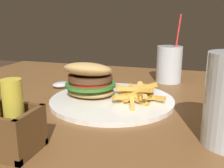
% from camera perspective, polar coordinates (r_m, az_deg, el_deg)
% --- Properties ---
extents(meal_plate_near, '(0.29, 0.29, 0.10)m').
position_cam_1_polar(meal_plate_near, '(0.61, -2.16, -1.24)').
color(meal_plate_near, white).
rests_on(meal_plate_near, dining_table).
extents(juice_glass, '(0.08, 0.08, 0.20)m').
position_cam_1_polar(juice_glass, '(0.81, 12.30, 3.87)').
color(juice_glass, silver).
rests_on(juice_glass, dining_table).
extents(spoon, '(0.14, 0.14, 0.02)m').
position_cam_1_polar(spoon, '(0.76, -10.28, -0.08)').
color(spoon, silver).
rests_on(spoon, dining_table).
extents(condiment_caddy, '(0.10, 0.07, 0.11)m').
position_cam_1_polar(condiment_caddy, '(0.42, -22.50, -8.43)').
color(condiment_caddy, brown).
rests_on(condiment_caddy, dining_table).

